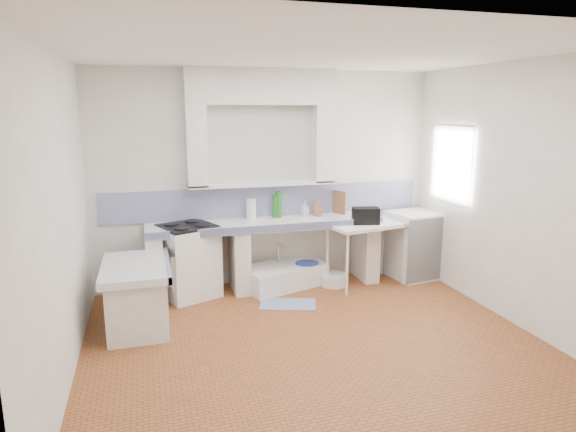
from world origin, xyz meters
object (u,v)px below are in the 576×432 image
object	(u,v)px
fridge	(413,245)
stove	(189,262)
sink	(283,276)
side_table	(366,254)

from	to	relation	value
fridge	stove	bearing A→B (deg)	169.28
stove	sink	size ratio (longest dim) A/B	0.81
stove	side_table	world-z (taller)	stove
side_table	fridge	bearing A→B (deg)	-3.45
side_table	fridge	distance (m)	0.78
fridge	sink	bearing A→B (deg)	167.41
stove	sink	xyz separation A→B (m)	(1.22, 0.02, -0.31)
sink	fridge	bearing A→B (deg)	-22.69
stove	fridge	size ratio (longest dim) A/B	0.96
stove	sink	bearing A→B (deg)	-21.26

